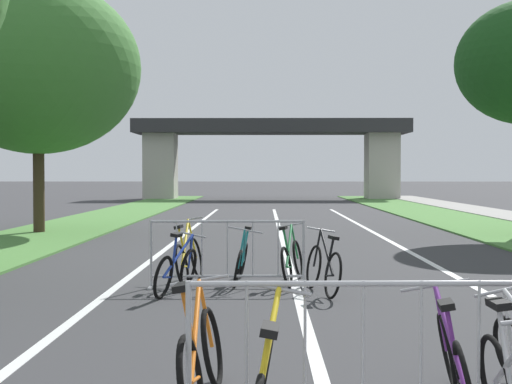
{
  "coord_description": "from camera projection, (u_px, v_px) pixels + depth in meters",
  "views": [
    {
      "loc": [
        -0.49,
        -1.72,
        1.77
      ],
      "look_at": [
        -0.78,
        24.17,
        1.08
      ],
      "focal_mm": 49.42,
      "sensor_mm": 36.0,
      "label": 1
    }
  ],
  "objects": [
    {
      "name": "lane_stripe_left_lane",
      "position": [
        175.0,
        242.0,
        18.19
      ],
      "size": [
        0.14,
        32.81,
        0.01
      ],
      "primitive_type": "cube",
      "color": "silver",
      "rests_on": "ground"
    },
    {
      "name": "bicycle_purple_8",
      "position": [
        454.0,
        361.0,
        5.29
      ],
      "size": [
        0.55,
        1.62,
        0.93
      ],
      "rotation": [
        0.0,
        0.0,
        -0.13
      ],
      "color": "black",
      "rests_on": "ground"
    },
    {
      "name": "bicycle_orange_2",
      "position": [
        201.0,
        358.0,
        5.33
      ],
      "size": [
        0.49,
        1.68,
        0.99
      ],
      "rotation": [
        0.0,
        0.0,
        -0.07
      ],
      "color": "black",
      "rests_on": "ground"
    },
    {
      "name": "overpass_bridge",
      "position": [
        271.0,
        143.0,
        48.52
      ],
      "size": [
        18.78,
        3.8,
        5.44
      ],
      "color": "#2D2D30",
      "rests_on": "ground"
    },
    {
      "name": "grass_verge_right",
      "position": [
        468.0,
        223.0,
        24.88
      ],
      "size": [
        3.3,
        56.72,
        0.05
      ],
      "primitive_type": "cube",
      "color": "#477A38",
      "rests_on": "ground"
    },
    {
      "name": "crowd_barrier_nearest",
      "position": [
        363.0,
        358.0,
        4.76
      ],
      "size": [
        2.43,
        0.49,
        1.05
      ],
      "rotation": [
        0.0,
        0.0,
        0.02
      ],
      "color": "#ADADB2",
      "rests_on": "ground"
    },
    {
      "name": "crowd_barrier_second",
      "position": [
        227.0,
        254.0,
        10.89
      ],
      "size": [
        2.43,
        0.48,
        1.05
      ],
      "rotation": [
        0.0,
        0.0,
        0.02
      ],
      "color": "#ADADB2",
      "rests_on": "ground"
    },
    {
      "name": "tree_left_oak_mid",
      "position": [
        38.0,
        67.0,
        20.6
      ],
      "size": [
        5.99,
        5.99,
        7.43
      ],
      "color": "#3D2D1E",
      "rests_on": "ground"
    },
    {
      "name": "lane_stripe_right_lane",
      "position": [
        391.0,
        242.0,
        18.13
      ],
      "size": [
        0.14,
        32.81,
        0.01
      ],
      "primitive_type": "cube",
      "color": "silver",
      "rests_on": "ground"
    },
    {
      "name": "bicycle_blue_7",
      "position": [
        177.0,
        270.0,
        10.37
      ],
      "size": [
        0.69,
        1.62,
        0.92
      ],
      "rotation": [
        0.0,
        0.0,
        -0.25
      ],
      "color": "black",
      "rests_on": "ground"
    },
    {
      "name": "lane_stripe_center",
      "position": [
        283.0,
        242.0,
        18.16
      ],
      "size": [
        0.14,
        32.81,
        0.01
      ],
      "primitive_type": "cube",
      "color": "silver",
      "rests_on": "ground"
    },
    {
      "name": "bicycle_teal_6",
      "position": [
        241.0,
        261.0,
        11.4
      ],
      "size": [
        0.56,
        1.66,
        0.96
      ],
      "rotation": [
        0.0,
        0.0,
        3.08
      ],
      "color": "black",
      "rests_on": "ground"
    },
    {
      "name": "bicycle_black_4",
      "position": [
        323.0,
        268.0,
        10.37
      ],
      "size": [
        0.49,
        1.65,
        0.96
      ],
      "rotation": [
        0.0,
        0.0,
        0.21
      ],
      "color": "black",
      "rests_on": "ground"
    },
    {
      "name": "bicycle_green_5",
      "position": [
        292.0,
        260.0,
        11.41
      ],
      "size": [
        0.51,
        1.73,
        0.96
      ],
      "rotation": [
        0.0,
        0.0,
        -0.21
      ],
      "color": "black",
      "rests_on": "ground"
    },
    {
      "name": "grass_verge_left",
      "position": [
        89.0,
        222.0,
        25.03
      ],
      "size": [
        3.3,
        56.72,
        0.05
      ],
      "primitive_type": "cube",
      "color": "#477A38",
      "rests_on": "ground"
    },
    {
      "name": "bicycle_yellow_0",
      "position": [
        189.0,
        259.0,
        11.34
      ],
      "size": [
        0.51,
        1.8,
        1.05
      ],
      "rotation": [
        0.0,
        0.0,
        -0.11
      ],
      "color": "black",
      "rests_on": "ground"
    }
  ]
}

